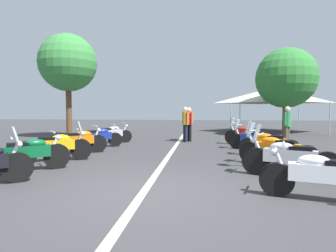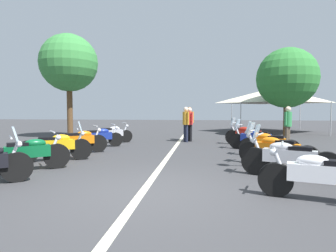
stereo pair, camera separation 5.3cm
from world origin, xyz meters
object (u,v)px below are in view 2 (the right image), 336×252
object	(u,v)px
motorcycle_left_row_2	(56,146)
motorcycle_left_row_3	(80,141)
motorcycle_right_row_3	(268,143)
event_tent	(274,95)
traffic_cone_0	(60,142)
bystander_3	(288,123)
motorcycle_left_row_4	(99,137)
motorcycle_right_row_1	(288,158)
motorcycle_right_row_0	(323,176)
bystander_0	(186,121)
roadside_tree_1	(69,63)
motorcycle_left_row_1	(28,153)
motorcycle_left_row_5	(111,134)
motorcycle_right_row_2	(276,150)
bystander_1	(189,121)
motorcycle_right_row_5	(248,135)
bystander_2	(190,122)
roadside_tree_0	(287,78)
motorcycle_right_row_4	(255,138)

from	to	relation	value
motorcycle_left_row_2	motorcycle_left_row_3	size ratio (longest dim) A/B	1.15
motorcycle_right_row_3	event_tent	size ratio (longest dim) A/B	0.32
traffic_cone_0	bystander_3	size ratio (longest dim) A/B	0.35
motorcycle_left_row_4	motorcycle_right_row_1	size ratio (longest dim) A/B	0.89
motorcycle_right_row_0	traffic_cone_0	bearing A→B (deg)	-19.34
bystander_0	roadside_tree_1	world-z (taller)	roadside_tree_1
motorcycle_left_row_1	motorcycle_left_row_5	size ratio (longest dim) A/B	0.92
motorcycle_left_row_3	motorcycle_right_row_1	bearing A→B (deg)	-59.16
traffic_cone_0	roadside_tree_1	world-z (taller)	roadside_tree_1
motorcycle_left_row_4	bystander_3	xyz separation A→B (m)	(1.41, -8.08, 0.58)
motorcycle_right_row_2	motorcycle_left_row_2	bearing A→B (deg)	29.66
motorcycle_right_row_2	traffic_cone_0	world-z (taller)	motorcycle_right_row_2
motorcycle_left_row_3	bystander_1	bearing A→B (deg)	18.13
motorcycle_right_row_0	motorcycle_right_row_5	world-z (taller)	motorcycle_right_row_5
motorcycle_left_row_2	motorcycle_right_row_0	xyz separation A→B (m)	(-3.06, -6.54, -0.02)
bystander_1	bystander_2	world-z (taller)	bystander_1
motorcycle_left_row_1	motorcycle_right_row_3	size ratio (longest dim) A/B	0.88
motorcycle_left_row_1	roadside_tree_1	bearing A→B (deg)	70.78
traffic_cone_0	bystander_1	size ratio (longest dim) A/B	0.35
motorcycle_right_row_5	roadside_tree_0	xyz separation A→B (m)	(4.48, -2.93, 3.00)
motorcycle_left_row_1	roadside_tree_1	xyz separation A→B (m)	(8.69, 3.18, 3.80)
motorcycle_left_row_1	traffic_cone_0	bearing A→B (deg)	68.59
bystander_0	bystander_3	xyz separation A→B (m)	(-1.01, -4.53, 0.00)
bystander_1	roadside_tree_1	xyz separation A→B (m)	(0.81, 6.95, 3.24)
motorcycle_right_row_5	roadside_tree_0	bearing A→B (deg)	-100.17
motorcycle_right_row_0	bystander_2	bearing A→B (deg)	-57.02
motorcycle_left_row_3	bystander_3	xyz separation A→B (m)	(3.12, -8.15, 0.56)
roadside_tree_1	bystander_3	bearing A→B (deg)	-102.77
bystander_0	roadside_tree_0	xyz separation A→B (m)	(3.57, -5.78, 2.45)
motorcycle_right_row_1	traffic_cone_0	distance (m)	8.65
motorcycle_right_row_4	motorcycle_right_row_5	bearing A→B (deg)	-63.32
motorcycle_right_row_4	traffic_cone_0	bearing A→B (deg)	30.40
motorcycle_right_row_3	roadside_tree_0	distance (m)	8.65
traffic_cone_0	bystander_1	xyz separation A→B (m)	(3.88, -5.06, 0.73)
motorcycle_right_row_0	motorcycle_right_row_3	distance (m)	4.70
traffic_cone_0	motorcycle_left_row_3	bearing A→B (deg)	-127.62
motorcycle_right_row_0	event_tent	distance (m)	16.28
motorcycle_left_row_2	motorcycle_left_row_4	xyz separation A→B (m)	(3.26, -0.14, -0.03)
event_tent	traffic_cone_0	bearing A→B (deg)	133.24
motorcycle_left_row_2	motorcycle_right_row_3	xyz separation A→B (m)	(1.64, -6.70, -0.02)
motorcycle_right_row_1	motorcycle_right_row_3	world-z (taller)	motorcycle_right_row_1
motorcycle_left_row_3	motorcycle_left_row_1	bearing A→B (deg)	-124.53
motorcycle_right_row_3	bystander_0	size ratio (longest dim) A/B	1.11
motorcycle_right_row_1	bystander_1	world-z (taller)	bystander_1
motorcycle_left_row_5	bystander_0	bearing A→B (deg)	-18.62
motorcycle_left_row_3	motorcycle_right_row_4	size ratio (longest dim) A/B	0.88
motorcycle_left_row_2	motorcycle_right_row_0	distance (m)	7.22
motorcycle_right_row_4	motorcycle_right_row_2	bearing A→B (deg)	115.72
bystander_3	motorcycle_left_row_3	bearing A→B (deg)	60.36
motorcycle_left_row_1	roadside_tree_0	xyz separation A→B (m)	(10.71, -9.41, 3.00)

